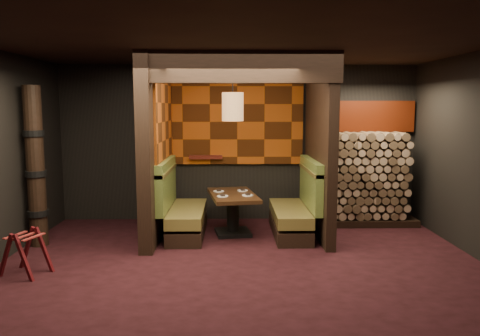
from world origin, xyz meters
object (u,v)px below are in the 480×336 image
object	(u,v)px
pendant_lamp	(233,107)
luggage_rack	(25,251)
booth_bench_left	(181,211)
dining_table	(233,208)
totem_column	(36,168)
firewood_stack	(367,179)
booth_bench_right	(296,210)

from	to	relation	value
pendant_lamp	luggage_rack	world-z (taller)	pendant_lamp
booth_bench_left	dining_table	bearing A→B (deg)	1.21
totem_column	firewood_stack	size ratio (longest dim) A/B	1.39
booth_bench_left	pendant_lamp	world-z (taller)	pendant_lamp
pendant_lamp	dining_table	bearing A→B (deg)	90.00
luggage_rack	firewood_stack	size ratio (longest dim) A/B	0.38
dining_table	totem_column	size ratio (longest dim) A/B	0.58
totem_column	firewood_stack	world-z (taller)	totem_column
booth_bench_right	totem_column	distance (m)	4.10
booth_bench_left	luggage_rack	world-z (taller)	booth_bench_left
pendant_lamp	booth_bench_left	bearing A→B (deg)	177.84
booth_bench_right	firewood_stack	bearing A→B (deg)	27.35
totem_column	firewood_stack	xyz separation A→B (m)	(5.33, 1.25, -0.37)
booth_bench_left	booth_bench_right	size ratio (longest dim) A/B	1.00
booth_bench_right	pendant_lamp	world-z (taller)	pendant_lamp
booth_bench_left	dining_table	size ratio (longest dim) A/B	1.16
booth_bench_right	dining_table	distance (m)	1.04
dining_table	totem_column	distance (m)	3.08
booth_bench_left	booth_bench_right	bearing A→B (deg)	0.00
booth_bench_left	booth_bench_right	distance (m)	1.89
totem_column	pendant_lamp	bearing A→B (deg)	9.99
booth_bench_left	booth_bench_right	world-z (taller)	same
booth_bench_left	pendant_lamp	xyz separation A→B (m)	(0.85, -0.03, 1.69)
pendant_lamp	booth_bench_right	bearing A→B (deg)	1.76
booth_bench_left	firewood_stack	distance (m)	3.35
pendant_lamp	firewood_stack	xyz separation A→B (m)	(2.39, 0.73, -1.27)
dining_table	luggage_rack	distance (m)	3.18
firewood_stack	booth_bench_left	bearing A→B (deg)	-167.83
booth_bench_left	firewood_stack	bearing A→B (deg)	12.17
dining_table	booth_bench_left	bearing A→B (deg)	-178.79
dining_table	luggage_rack	bearing A→B (deg)	-145.00
booth_bench_right	dining_table	xyz separation A→B (m)	(-1.04, 0.02, 0.05)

